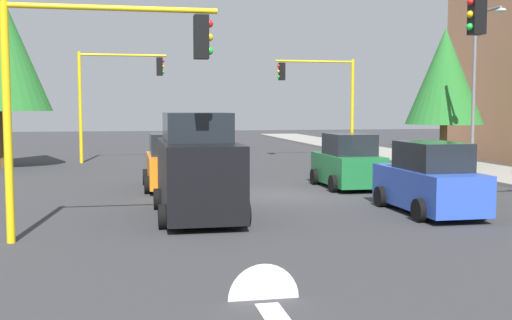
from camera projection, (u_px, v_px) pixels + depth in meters
ground_plane at (283, 195)px, 20.84m from camera, size 120.00×120.00×0.00m
sidewalk_kerb at (486, 172)px, 27.77m from camera, size 80.00×4.00×0.15m
lane_arrow_near at (271, 310)px, 9.00m from camera, size 2.40×1.10×1.10m
traffic_signal_far_right at (115, 85)px, 33.05m from camera, size 0.36×4.59×5.83m
traffic_signal_near_right at (97, 71)px, 13.56m from camera, size 0.36×4.59×5.20m
traffic_signal_far_left at (322, 88)px, 35.30m from camera, size 0.36×4.59×5.64m
street_lamp_curbside at (479, 73)px, 25.80m from camera, size 2.15×0.28×7.00m
tree_opposite_side at (0, 49)px, 29.93m from camera, size 4.72×4.72×8.66m
tree_roadside_mid at (445, 77)px, 30.25m from camera, size 3.70×3.70×6.73m
delivery_van_black at (198, 169)px, 16.63m from camera, size 4.80×2.22×2.77m
car_blue at (429, 181)px, 17.24m from camera, size 4.08×1.93×1.98m
car_green at (348, 163)px, 22.72m from camera, size 3.64×2.01×1.98m
car_orange at (172, 163)px, 22.63m from camera, size 4.08×2.01×1.98m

